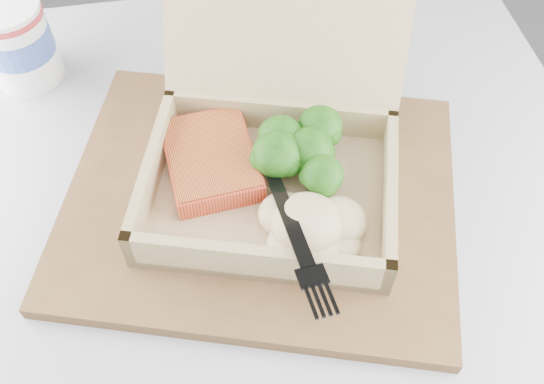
% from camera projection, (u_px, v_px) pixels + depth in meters
% --- Properties ---
extents(cafe_table, '(0.94, 0.94, 0.71)m').
position_uv_depth(cafe_table, '(263.00, 297.00, 0.75)').
color(cafe_table, black).
rests_on(cafe_table, floor).
extents(serving_tray, '(0.39, 0.32, 0.02)m').
position_uv_depth(serving_tray, '(260.00, 198.00, 0.60)').
color(serving_tray, brown).
rests_on(serving_tray, cafe_table).
extents(takeout_container, '(0.25, 0.28, 0.21)m').
position_uv_depth(takeout_container, '(275.00, 129.00, 0.58)').
color(takeout_container, tan).
rests_on(takeout_container, serving_tray).
extents(salmon_fillet, '(0.12, 0.14, 0.02)m').
position_uv_depth(salmon_fillet, '(211.00, 160.00, 0.60)').
color(salmon_fillet, '#E5542C').
rests_on(salmon_fillet, takeout_container).
extents(broccoli_pile, '(0.11, 0.11, 0.04)m').
position_uv_depth(broccoli_pile, '(309.00, 155.00, 0.59)').
color(broccoli_pile, '#2F781A').
rests_on(broccoli_pile, takeout_container).
extents(mashed_potatoes, '(0.11, 0.09, 0.04)m').
position_uv_depth(mashed_potatoes, '(307.00, 224.00, 0.54)').
color(mashed_potatoes, beige).
rests_on(mashed_potatoes, takeout_container).
extents(plastic_fork, '(0.09, 0.17, 0.03)m').
position_uv_depth(plastic_fork, '(282.00, 196.00, 0.54)').
color(plastic_fork, black).
rests_on(plastic_fork, mashed_potatoes).
extents(paper_cup, '(0.08, 0.08, 0.10)m').
position_uv_depth(paper_cup, '(17.00, 41.00, 0.68)').
color(paper_cup, white).
rests_on(paper_cup, cafe_table).
extents(receipt, '(0.13, 0.16, 0.00)m').
position_uv_depth(receipt, '(212.00, 70.00, 0.72)').
color(receipt, white).
rests_on(receipt, cafe_table).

